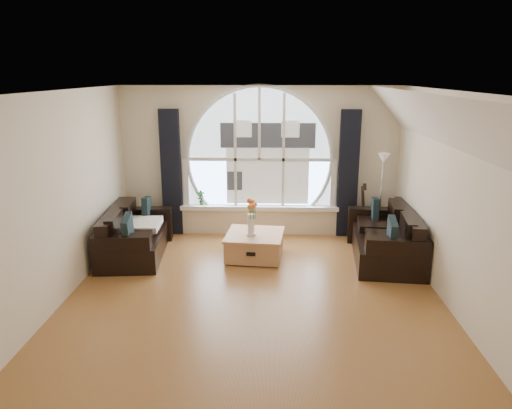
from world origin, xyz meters
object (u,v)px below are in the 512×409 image
object	(u,v)px
sofa_right	(385,236)
potted_plant	(201,198)
vase_flowers	(251,212)
guitar	(362,211)
coffee_chest	(255,244)
sofa_left	(136,232)
floor_lamp	(381,199)

from	to	relation	value
sofa_right	potted_plant	xyz separation A→B (m)	(-3.12, 1.20, 0.29)
vase_flowers	guitar	xyz separation A→B (m)	(1.93, 1.00, -0.26)
coffee_chest	sofa_left	bearing A→B (deg)	-175.36
coffee_chest	vase_flowers	bearing A→B (deg)	-126.10
potted_plant	sofa_right	bearing A→B (deg)	-21.06
floor_lamp	potted_plant	world-z (taller)	floor_lamp
coffee_chest	floor_lamp	world-z (taller)	floor_lamp
sofa_left	sofa_right	world-z (taller)	sofa_right
sofa_right	floor_lamp	bearing A→B (deg)	90.27
floor_lamp	potted_plant	distance (m)	3.22
sofa_left	guitar	distance (m)	3.94
sofa_left	potted_plant	size ratio (longest dim) A/B	6.27
floor_lamp	guitar	bearing A→B (deg)	145.24
sofa_right	guitar	world-z (taller)	guitar
sofa_right	floor_lamp	distance (m)	0.87
vase_flowers	coffee_chest	bearing A→B (deg)	48.35
sofa_right	vase_flowers	bearing A→B (deg)	-173.16
vase_flowers	potted_plant	world-z (taller)	vase_flowers
coffee_chest	potted_plant	distance (m)	1.64
sofa_right	floor_lamp	size ratio (longest dim) A/B	1.14
sofa_left	floor_lamp	bearing A→B (deg)	4.60
sofa_left	potted_plant	bearing A→B (deg)	46.16
vase_flowers	guitar	bearing A→B (deg)	27.25
coffee_chest	vase_flowers	xyz separation A→B (m)	(-0.06, -0.06, 0.57)
coffee_chest	guitar	distance (m)	2.12
sofa_right	vase_flowers	distance (m)	2.17
sofa_right	coffee_chest	bearing A→B (deg)	-174.84
floor_lamp	vase_flowers	bearing A→B (deg)	-159.95
vase_flowers	floor_lamp	size ratio (longest dim) A/B	0.44
coffee_chest	floor_lamp	bearing A→B (deg)	24.61
guitar	coffee_chest	bearing A→B (deg)	-168.53
floor_lamp	potted_plant	size ratio (longest dim) A/B	5.80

